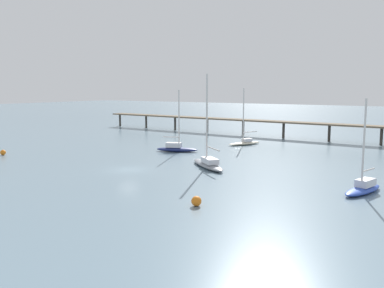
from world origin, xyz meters
The scene contains 8 objects.
ground_plane centered at (0.00, 0.00, 0.00)m, with size 400.00×400.00×0.00m, color slate.
pier centered at (12.41, 40.12, 3.65)m, with size 81.95×6.22×6.62m.
sailboat_cream centered at (2.33, 27.43, 0.63)m, with size 4.23×6.69×9.72m.
sailboat_blue centered at (25.96, 3.64, 0.61)m, with size 3.17×6.28×8.84m.
sailboat_navy centered at (-3.24, 14.78, 0.65)m, with size 6.65×4.08×9.45m.
sailboat_gray centered at (7.38, 6.44, 0.68)m, with size 7.89×6.79×11.46m.
mooring_buoy_near centered at (15.12, -8.59, 0.43)m, with size 0.86×0.86×0.86m, color orange.
mooring_buoy_far centered at (-22.68, -1.71, 0.40)m, with size 0.80×0.80×0.80m, color orange.
Camera 1 is at (32.93, -36.91, 9.82)m, focal length 38.68 mm.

